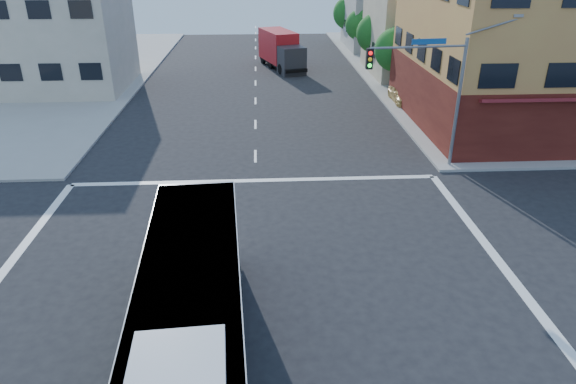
{
  "coord_description": "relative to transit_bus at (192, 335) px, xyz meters",
  "views": [
    {
      "loc": [
        0.32,
        -15.12,
        11.06
      ],
      "look_at": [
        1.33,
        2.74,
        2.52
      ],
      "focal_mm": 32.0,
      "sensor_mm": 36.0,
      "label": 1
    }
  ],
  "objects": [
    {
      "name": "ground",
      "position": [
        1.61,
        4.43,
        -1.84
      ],
      "size": [
        120.0,
        120.0,
        0.0
      ],
      "primitive_type": "plane",
      "color": "black",
      "rests_on": "ground"
    },
    {
      "name": "corner_building_ne",
      "position": [
        21.6,
        22.91,
        4.05
      ],
      "size": [
        18.1,
        15.44,
        14.0
      ],
      "color": "#C59246",
      "rests_on": "ground"
    },
    {
      "name": "building_east_near",
      "position": [
        18.59,
        38.41,
        2.66
      ],
      "size": [
        12.06,
        10.06,
        9.0
      ],
      "color": "#BFB392",
      "rests_on": "ground"
    },
    {
      "name": "building_east_far",
      "position": [
        18.59,
        52.41,
        3.17
      ],
      "size": [
        12.06,
        10.06,
        10.0
      ],
      "color": "#A7A6A1",
      "rests_on": "ground"
    },
    {
      "name": "building_west",
      "position": [
        -15.41,
        34.41,
        2.16
      ],
      "size": [
        12.06,
        10.06,
        8.0
      ],
      "color": "beige",
      "rests_on": "ground"
    },
    {
      "name": "signal_mast_ne",
      "position": [
        10.69,
        15.05,
        3.14
      ],
      "size": [
        7.91,
        1.13,
        8.07
      ],
      "color": "gray",
      "rests_on": "ground"
    },
    {
      "name": "street_tree_a",
      "position": [
        13.52,
        32.36,
        1.75
      ],
      "size": [
        3.6,
        3.6,
        5.53
      ],
      "color": "#3B2615",
      "rests_on": "ground"
    },
    {
      "name": "street_tree_b",
      "position": [
        13.52,
        40.36,
        1.91
      ],
      "size": [
        3.8,
        3.8,
        5.79
      ],
      "color": "#3B2615",
      "rests_on": "ground"
    },
    {
      "name": "street_tree_c",
      "position": [
        13.52,
        48.36,
        1.62
      ],
      "size": [
        3.4,
        3.4,
        5.29
      ],
      "color": "#3B2615",
      "rests_on": "ground"
    },
    {
      "name": "street_tree_d",
      "position": [
        13.52,
        56.36,
        2.04
      ],
      "size": [
        4.0,
        4.0,
        6.03
      ],
      "color": "#3B2615",
      "rests_on": "ground"
    },
    {
      "name": "transit_bus",
      "position": [
        0.0,
        0.0,
        0.0
      ],
      "size": [
        3.54,
        12.86,
        3.76
      ],
      "rotation": [
        0.0,
        0.0,
        0.06
      ],
      "color": "black",
      "rests_on": "ground"
    },
    {
      "name": "box_truck",
      "position": [
        4.25,
        41.6,
        -0.11
      ],
      "size": [
        4.58,
        8.26,
        3.57
      ],
      "rotation": [
        0.0,
        0.0,
        0.31
      ],
      "color": "#292A2F",
      "rests_on": "ground"
    },
    {
      "name": "parked_car",
      "position": [
        13.16,
        28.25,
        -1.13
      ],
      "size": [
        1.71,
        4.2,
        1.43
      ],
      "primitive_type": "imported",
      "rotation": [
        0.0,
        0.0,
        -0.01
      ],
      "color": "#DAB25C",
      "rests_on": "ground"
    }
  ]
}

